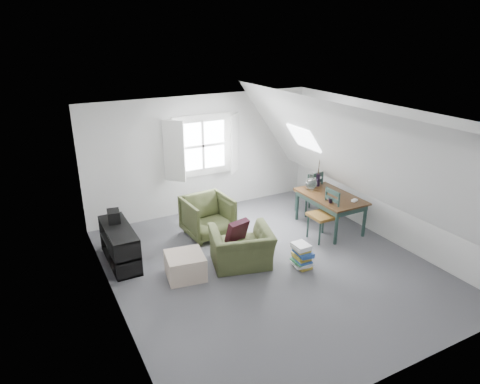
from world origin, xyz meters
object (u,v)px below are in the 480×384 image
armchair_near (241,265)px  dining_chair_far (310,191)px  ottoman (185,266)px  dining_table (330,200)px  armchair_far (208,235)px  dining_chair_near (324,214)px  media_shelf (120,247)px  magazine_stack (302,256)px

armchair_near → dining_chair_far: dining_chair_far is taller
ottoman → dining_table: (3.20, 0.36, 0.40)m
armchair_far → dining_chair_near: (1.87, -1.15, 0.50)m
armchair_far → ottoman: 1.51m
dining_chair_far → dining_chair_near: size_ratio=1.00×
media_shelf → dining_chair_far: bearing=0.8°
armchair_near → armchair_far: armchair_far is taller
dining_chair_far → media_shelf: (-4.08, -0.21, -0.21)m
armchair_far → magazine_stack: (0.90, -1.82, 0.21)m
armchair_near → dining_table: bearing=-153.5°
dining_chair_near → media_shelf: size_ratio=0.76×
dining_chair_far → magazine_stack: size_ratio=2.27×
dining_table → media_shelf: dining_table is taller
media_shelf → ottoman: bearing=-51.0°
armchair_near → magazine_stack: (0.86, -0.54, 0.21)m
ottoman → magazine_stack: size_ratio=1.39×
armchair_far → media_shelf: (-1.73, -0.26, 0.29)m
ottoman → armchair_near: bearing=-6.0°
ottoman → dining_chair_far: 3.48m
armchair_near → dining_chair_near: bearing=-161.0°
armchair_far → dining_table: dining_table is taller
dining_table → dining_chair_near: 0.53m
dining_chair_far → media_shelf: dining_chair_far is taller
dining_chair_near → ottoman: bearing=-92.1°
ottoman → media_shelf: media_shelf is taller
armchair_near → ottoman: ottoman is taller
armchair_far → dining_chair_near: bearing=-35.4°
armchair_far → ottoman: (-0.92, -1.18, 0.20)m
dining_chair_far → magazine_stack: dining_chair_far is taller
armchair_near → media_shelf: bearing=-15.1°
ottoman → dining_chair_far: (3.28, 1.14, 0.30)m
armchair_far → media_shelf: size_ratio=0.68×
armchair_far → dining_table: 2.49m
dining_table → media_shelf: bearing=173.1°
dining_table → magazine_stack: size_ratio=3.27×
dining_chair_near → magazine_stack: 1.21m
armchair_far → dining_table: (2.28, -0.82, 0.60)m
ottoman → dining_chair_near: (2.79, 0.03, 0.31)m
dining_chair_far → armchair_far: bearing=9.5°
dining_table → dining_chair_far: dining_chair_far is taller
media_shelf → magazine_stack: bearing=-32.8°
armchair_far → dining_chair_far: dining_chair_far is taller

